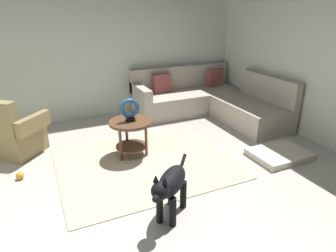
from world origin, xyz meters
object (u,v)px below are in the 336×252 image
torus_sculpture (130,109)px  dog_toy_ball (20,176)px  armchair (13,134)px  side_table (131,129)px  sectional_couch (209,101)px  dog_bed_mat (279,154)px  dog (170,185)px

torus_sculpture → dog_toy_ball: bearing=-178.8°
armchair → dog_toy_ball: bearing=-44.5°
torus_sculpture → dog_toy_ball: (-1.48, -0.03, -0.66)m
armchair → torus_sculpture: size_ratio=3.06×
armchair → torus_sculpture: (1.53, -0.74, 0.39)m
side_table → dog_toy_ball: size_ratio=6.28×
sectional_couch → dog_bed_mat: size_ratio=2.81×
armchair → side_table: (1.53, -0.74, 0.09)m
side_table → dog_toy_ball: (-1.48, -0.03, -0.37)m
dog → armchair: bearing=-10.1°
sectional_couch → torus_sculpture: bearing=-152.4°
sectional_couch → side_table: sectional_couch is taller
armchair → torus_sculpture: armchair is taller
dog_bed_mat → dog: (-1.98, -0.53, 0.33)m
armchair → dog_bed_mat: size_ratio=1.24×
sectional_couch → dog_toy_ball: sectional_couch is taller
armchair → dog_bed_mat: 3.84m
dog → dog_toy_ball: (-1.42, 1.43, -0.33)m
dog → side_table: bearing=-46.2°
sectional_couch → dog_bed_mat: (-0.01, -1.94, -0.24)m
sectional_couch → dog_bed_mat: 1.96m
torus_sculpture → dog_toy_ball: torus_sculpture is taller
dog_bed_mat → dog_toy_ball: (-3.40, 0.90, 0.00)m
dog_bed_mat → sectional_couch: bearing=89.8°
armchair → side_table: armchair is taller
sectional_couch → side_table: bearing=-152.4°
armchair → side_table: bearing=16.3°
sectional_couch → torus_sculpture: size_ratio=6.90×
sectional_couch → armchair: same height
sectional_couch → side_table: 2.18m
dog → sectional_couch: bearing=-82.5°
sectional_couch → torus_sculpture: (-1.92, -1.01, 0.42)m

